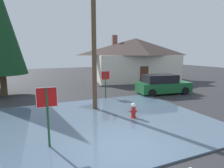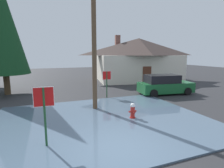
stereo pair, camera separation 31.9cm
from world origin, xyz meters
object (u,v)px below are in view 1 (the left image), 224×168
Objects in this scene: fire_hydrant at (133,111)px; utility_pole at (94,23)px; stop_sign_far at (106,79)px; house at (135,59)px; parked_car at (162,85)px; stop_sign_near at (47,105)px.

utility_pole reaches higher than fire_hydrant.
utility_pole reaches higher than stop_sign_far.
utility_pole is at bearing -122.80° from stop_sign_far.
house reaches higher than parked_car.
stop_sign_far is (1.73, 2.68, -3.69)m from utility_pole.
house is (6.84, 7.30, 1.28)m from stop_sign_far.
utility_pole is 4.77× the size of stop_sign_far.
fire_hydrant is 0.09× the size of utility_pole.
stop_sign_near reaches higher than parked_car.
stop_sign_far is 5.10m from parked_car.
stop_sign_far is at bearing 173.58° from parked_car.
stop_sign_near is at bearing -127.47° from utility_pole.
parked_car is at bearing -102.98° from house.
house is 2.43× the size of parked_car.
house reaches higher than fire_hydrant.
stop_sign_near reaches higher than stop_sign_far.
stop_sign_near is 4.76m from fire_hydrant.
stop_sign_far is at bearing 86.16° from fire_hydrant.
utility_pole is at bearing 120.45° from fire_hydrant.
stop_sign_far is at bearing 57.20° from utility_pole.
utility_pole reaches higher than house.
stop_sign_near is 0.20× the size of house.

